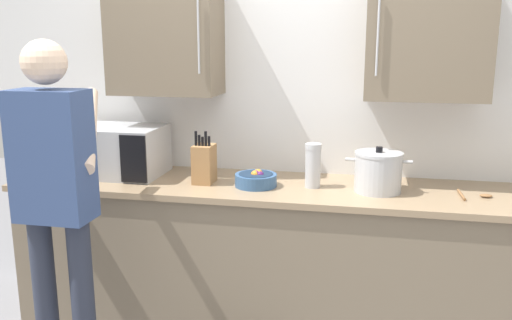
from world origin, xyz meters
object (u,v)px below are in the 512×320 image
Objects in this scene: microwave_oven at (112,151)px; knife_block at (204,163)px; person_figure at (55,192)px; wooden_spoon at (475,195)px; thermos_flask at (313,165)px; fruit_bowl at (256,179)px; stock_pot at (378,172)px.

knife_block is at bearing -6.56° from microwave_oven.
wooden_spoon is at bearing 20.20° from person_figure.
thermos_flask is (1.23, -0.04, -0.02)m from microwave_oven.
microwave_oven is 2.63× the size of knife_block.
wooden_spoon is (1.17, 0.03, -0.03)m from fruit_bowl.
person_figure reaches higher than microwave_oven.
fruit_bowl is 1.07m from person_figure.
microwave_oven is 0.46× the size of person_figure.
fruit_bowl is at bearing -5.36° from microwave_oven.
microwave_oven is 0.79m from person_figure.
person_figure reaches higher than fruit_bowl.
fruit_bowl is 0.67m from stock_pot.
stock_pot reaches higher than fruit_bowl.
microwave_oven reaches higher than thermos_flask.
fruit_bowl is (0.91, -0.09, -0.11)m from microwave_oven.
stock_pot is 0.97m from knife_block.
wooden_spoon is (2.08, -0.06, -0.14)m from microwave_oven.
microwave_oven is at bearing 97.87° from person_figure.
person_figure is at bearing -82.13° from microwave_oven.
knife_block is at bearing 55.17° from person_figure.
stock_pot is at bearing 0.68° from knife_block.
thermos_flask is at bearing -1.91° from microwave_oven.
fruit_bowl is at bearing -177.64° from stock_pot.
person_figure reaches higher than thermos_flask.
stock_pot is at bearing -2.11° from microwave_oven.
fruit_bowl is 0.67× the size of stock_pot.
microwave_oven is at bearing 177.89° from stock_pot.
knife_block is (0.61, -0.07, -0.03)m from microwave_oven.
fruit_bowl is at bearing -171.85° from thermos_flask.
thermos_flask is at bearing 33.66° from person_figure.
person_figure is (0.11, -0.78, -0.03)m from microwave_oven.
person_figure is at bearing -146.34° from thermos_flask.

